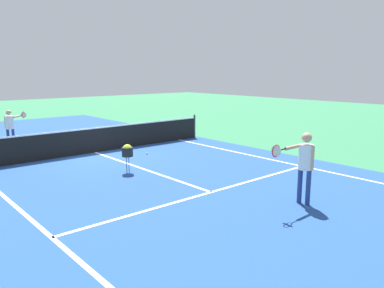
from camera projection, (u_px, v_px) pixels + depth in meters
name	position (u px, v px, depth m)	size (l,w,h in m)	color
ground_plane	(95.00, 152.00, 14.45)	(60.00, 60.00, 0.00)	#337F51
court_surface_inbounds	(95.00, 152.00, 14.45)	(10.62, 24.40, 0.00)	#234C93
line_sideline_left	(43.00, 230.00, 7.39)	(0.10, 11.89, 0.01)	white
line_sideline_right	(290.00, 164.00, 12.68)	(0.10, 11.89, 0.01)	white
line_service_near	(211.00, 192.00, 9.70)	(8.22, 0.10, 0.01)	white
line_center_service	(142.00, 168.00, 12.07)	(0.10, 6.40, 0.01)	white
net	(94.00, 140.00, 14.35)	(10.19, 0.09, 1.07)	#33383D
player_near	(305.00, 160.00, 8.64)	(1.22, 0.49, 1.69)	navy
player_far	(10.00, 124.00, 15.32)	(0.99, 0.77, 1.53)	navy
ball_hopper	(127.00, 151.00, 11.48)	(0.34, 0.34, 0.87)	black
tennis_ball_near_net	(147.00, 153.00, 14.13)	(0.07, 0.07, 0.07)	#CCE033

